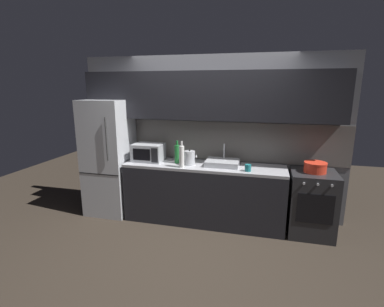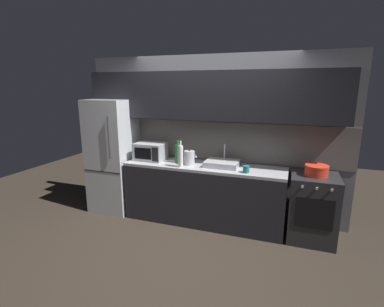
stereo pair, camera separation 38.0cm
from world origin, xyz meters
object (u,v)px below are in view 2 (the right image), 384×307
object	(u,v)px
refrigerator	(113,156)
microwave	(150,151)
mug_teal	(246,169)
wine_bottle_white	(181,156)
wine_bottle_green	(178,153)
kettle	(189,158)
oven_range	(313,208)
cooking_pot	(317,170)

from	to	relation	value
refrigerator	microwave	world-z (taller)	refrigerator
microwave	mug_teal	distance (m)	1.55
wine_bottle_white	wine_bottle_green	distance (m)	0.25
kettle	oven_range	bearing A→B (deg)	1.57
microwave	kettle	world-z (taller)	microwave
oven_range	mug_teal	xyz separation A→B (m)	(-0.88, -0.17, 0.50)
kettle	cooking_pot	distance (m)	1.74
kettle	cooking_pot	world-z (taller)	kettle
refrigerator	kettle	world-z (taller)	refrigerator
microwave	wine_bottle_white	bearing A→B (deg)	-20.92
microwave	cooking_pot	world-z (taller)	microwave
microwave	kettle	size ratio (longest dim) A/B	1.99
kettle	refrigerator	bearing A→B (deg)	177.95
wine_bottle_white	mug_teal	bearing A→B (deg)	2.31
refrigerator	wine_bottle_green	distance (m)	1.16
kettle	mug_teal	xyz separation A→B (m)	(0.86, -0.13, -0.06)
refrigerator	oven_range	size ratio (longest dim) A/B	2.04
kettle	wine_bottle_green	world-z (taller)	wine_bottle_green
wine_bottle_white	wine_bottle_green	world-z (taller)	wine_bottle_white
wine_bottle_green	cooking_pot	size ratio (longest dim) A/B	1.17
refrigerator	kettle	bearing A→B (deg)	-2.05
kettle	wine_bottle_white	bearing A→B (deg)	-114.58
microwave	kettle	distance (m)	0.68
wine_bottle_white	mug_teal	xyz separation A→B (m)	(0.93, 0.04, -0.11)
oven_range	wine_bottle_green	distance (m)	2.03
wine_bottle_green	refrigerator	bearing A→B (deg)	179.83
wine_bottle_green	mug_teal	distance (m)	1.08
microwave	oven_range	bearing A→B (deg)	-0.47
oven_range	kettle	size ratio (longest dim) A/B	3.89
refrigerator	wine_bottle_white	xyz separation A→B (m)	(1.29, -0.21, 0.15)
oven_range	microwave	size ratio (longest dim) A/B	1.96
wine_bottle_green	cooking_pot	world-z (taller)	wine_bottle_green
kettle	cooking_pot	bearing A→B (deg)	1.61
wine_bottle_white	mug_teal	distance (m)	0.94
microwave	wine_bottle_green	xyz separation A→B (m)	(0.47, -0.02, 0.01)
microwave	wine_bottle_green	size ratio (longest dim) A/B	1.33
wine_bottle_white	cooking_pot	xyz separation A→B (m)	(1.81, 0.21, -0.09)
wine_bottle_green	mug_teal	xyz separation A→B (m)	(1.06, -0.17, -0.10)
wine_bottle_white	cooking_pot	distance (m)	1.83
wine_bottle_white	wine_bottle_green	xyz separation A→B (m)	(-0.13, 0.21, -0.02)
refrigerator	cooking_pot	bearing A→B (deg)	0.00
oven_range	refrigerator	bearing A→B (deg)	179.98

